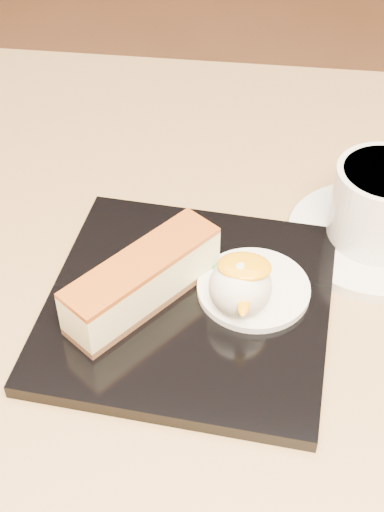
# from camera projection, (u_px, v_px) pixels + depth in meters

# --- Properties ---
(table) EXTENTS (0.80, 0.80, 0.72)m
(table) POSITION_uv_depth(u_px,v_px,m) (162.00, 409.00, 0.69)
(table) COLOR black
(table) RESTS_ON ground
(dessert_plate) EXTENTS (0.24, 0.24, 0.01)m
(dessert_plate) POSITION_uv_depth(u_px,v_px,m) (189.00, 304.00, 0.57)
(dessert_plate) COLOR black
(dessert_plate) RESTS_ON table
(cheesecake) EXTENTS (0.11, 0.13, 0.04)m
(cheesecake) POSITION_uv_depth(u_px,v_px,m) (143.00, 280.00, 0.55)
(cheesecake) COLOR brown
(cheesecake) RESTS_ON dessert_plate
(cream_smear) EXTENTS (0.09, 0.09, 0.01)m
(cream_smear) POSITION_uv_depth(u_px,v_px,m) (254.00, 289.00, 0.57)
(cream_smear) COLOR white
(cream_smear) RESTS_ON dessert_plate
(ice_cream_scoop) EXTENTS (0.05, 0.05, 0.05)m
(ice_cream_scoop) POSITION_uv_depth(u_px,v_px,m) (240.00, 287.00, 0.54)
(ice_cream_scoop) COLOR white
(ice_cream_scoop) RESTS_ON cream_smear
(mango_sauce) EXTENTS (0.04, 0.03, 0.01)m
(mango_sauce) POSITION_uv_depth(u_px,v_px,m) (244.00, 266.00, 0.53)
(mango_sauce) COLOR #FFA508
(mango_sauce) RESTS_ON ice_cream_scoop
(mint_sprig) EXTENTS (0.04, 0.03, 0.00)m
(mint_sprig) POSITION_uv_depth(u_px,v_px,m) (220.00, 260.00, 0.58)
(mint_sprig) COLOR #388E2E
(mint_sprig) RESTS_ON cream_smear
(saucer) EXTENTS (0.15, 0.15, 0.01)m
(saucer) POSITION_uv_depth(u_px,v_px,m) (373.00, 238.00, 0.62)
(saucer) COLOR white
(saucer) RESTS_ON table
(coffee_cup) EXTENTS (0.11, 0.08, 0.07)m
(coffee_cup) POSITION_uv_depth(u_px,v_px,m) (384.00, 203.00, 0.60)
(coffee_cup) COLOR white
(coffee_cup) RESTS_ON saucer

